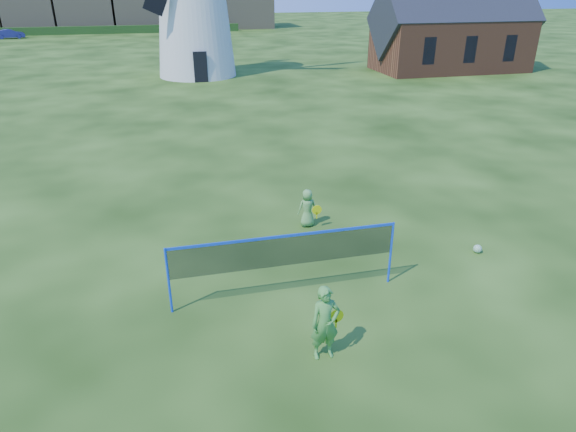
% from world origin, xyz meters
% --- Properties ---
extents(ground, '(220.00, 220.00, 0.00)m').
position_xyz_m(ground, '(0.00, 0.00, 0.00)').
color(ground, black).
rests_on(ground, ground).
extents(chapel, '(11.93, 5.79, 10.09)m').
position_xyz_m(chapel, '(19.89, 27.24, 2.84)').
color(chapel, brown).
rests_on(chapel, ground).
extents(badminton_net, '(5.05, 0.05, 1.55)m').
position_xyz_m(badminton_net, '(-0.11, -0.51, 1.14)').
color(badminton_net, blue).
rests_on(badminton_net, ground).
extents(player_girl, '(0.70, 0.38, 1.51)m').
position_xyz_m(player_girl, '(0.13, -2.62, 0.75)').
color(player_girl, '#49973C').
rests_on(player_girl, ground).
extents(player_boy, '(0.65, 0.43, 1.12)m').
position_xyz_m(player_boy, '(1.35, 2.85, 0.56)').
color(player_boy, '#5FA04D').
rests_on(player_boy, ground).
extents(play_ball, '(0.22, 0.22, 0.22)m').
position_xyz_m(play_ball, '(5.23, 0.24, 0.11)').
color(play_ball, green).
rests_on(play_ball, ground).
extents(terraced_houses, '(67.12, 8.40, 8.13)m').
position_xyz_m(terraced_houses, '(-18.57, 72.00, 3.92)').
color(terraced_houses, gray).
rests_on(terraced_houses, ground).
extents(hedge, '(62.00, 0.80, 1.00)m').
position_xyz_m(hedge, '(-22.00, 66.00, 0.50)').
color(hedge, '#193814').
rests_on(hedge, ground).
extents(car_right, '(3.49, 1.93, 1.09)m').
position_xyz_m(car_right, '(-19.93, 62.13, 0.54)').
color(car_right, navy).
rests_on(car_right, ground).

